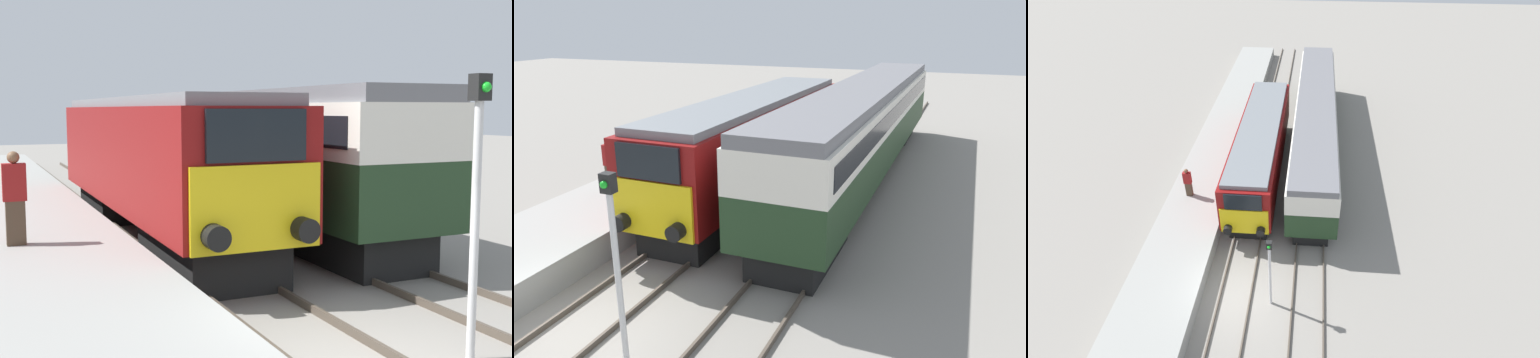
% 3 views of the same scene
% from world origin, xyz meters
% --- Properties ---
extents(platform_left, '(3.50, 50.00, 0.85)m').
position_xyz_m(platform_left, '(-3.30, 8.00, 0.42)').
color(platform_left, gray).
rests_on(platform_left, ground_plane).
extents(rails_near_track, '(1.51, 60.00, 0.14)m').
position_xyz_m(rails_near_track, '(0.00, 5.00, 0.07)').
color(rails_near_track, '#4C4238').
rests_on(rails_near_track, ground_plane).
extents(rails_far_track, '(1.50, 60.00, 0.14)m').
position_xyz_m(rails_far_track, '(3.40, 5.00, 0.07)').
color(rails_far_track, '#4C4238').
rests_on(rails_far_track, ground_plane).
extents(locomotive, '(2.70, 13.71, 3.79)m').
position_xyz_m(locomotive, '(0.00, 9.88, 2.11)').
color(locomotive, black).
rests_on(locomotive, ground_plane).
extents(passenger_carriage, '(2.75, 20.74, 3.98)m').
position_xyz_m(passenger_carriage, '(3.40, 13.51, 2.43)').
color(passenger_carriage, black).
rests_on(passenger_carriage, ground_plane).
extents(person_on_platform, '(0.44, 0.26, 1.84)m').
position_xyz_m(person_on_platform, '(-3.78, 6.29, 1.77)').
color(person_on_platform, '#473828').
rests_on(person_on_platform, platform_left).
extents(signal_post, '(0.24, 0.28, 3.96)m').
position_xyz_m(signal_post, '(1.70, -0.23, 2.35)').
color(signal_post, silver).
rests_on(signal_post, ground_plane).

